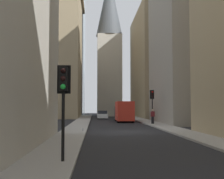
{
  "coord_description": "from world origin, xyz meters",
  "views": [
    {
      "loc": [
        -24.35,
        2.68,
        2.19
      ],
      "look_at": [
        13.91,
        0.39,
        4.46
      ],
      "focal_mm": 45.4,
      "sensor_mm": 36.0,
      "label": 1
    }
  ],
  "objects_px": {
    "pedestrian": "(153,116)",
    "discarded_bottle": "(83,130)",
    "traffic_light_midblock": "(152,99)",
    "delivery_truck": "(124,111)",
    "traffic_light_foreground": "(63,90)",
    "sedan_white": "(102,115)"
  },
  "relations": [
    {
      "from": "pedestrian",
      "to": "discarded_bottle",
      "type": "xyz_separation_m",
      "value": [
        -9.27,
        7.75,
        -0.82
      ]
    },
    {
      "from": "sedan_white",
      "to": "traffic_light_midblock",
      "type": "relative_size",
      "value": 1.06
    },
    {
      "from": "delivery_truck",
      "to": "traffic_light_midblock",
      "type": "relative_size",
      "value": 1.6
    },
    {
      "from": "traffic_light_foreground",
      "to": "delivery_truck",
      "type": "bearing_deg",
      "value": -10.24
    },
    {
      "from": "traffic_light_midblock",
      "to": "discarded_bottle",
      "type": "relative_size",
      "value": 14.97
    },
    {
      "from": "traffic_light_midblock",
      "to": "delivery_truck",
      "type": "bearing_deg",
      "value": 26.34
    },
    {
      "from": "sedan_white",
      "to": "pedestrian",
      "type": "height_order",
      "value": "pedestrian"
    },
    {
      "from": "traffic_light_foreground",
      "to": "traffic_light_midblock",
      "type": "xyz_separation_m",
      "value": [
        23.38,
        -8.18,
        0.31
      ]
    },
    {
      "from": "pedestrian",
      "to": "discarded_bottle",
      "type": "relative_size",
      "value": 6.31
    },
    {
      "from": "delivery_truck",
      "to": "traffic_light_foreground",
      "type": "bearing_deg",
      "value": 169.76
    },
    {
      "from": "sedan_white",
      "to": "traffic_light_foreground",
      "type": "xyz_separation_m",
      "value": [
        -38.56,
        2.48,
        2.14
      ]
    },
    {
      "from": "sedan_white",
      "to": "traffic_light_midblock",
      "type": "xyz_separation_m",
      "value": [
        -15.18,
        -5.7,
        2.45
      ]
    },
    {
      "from": "sedan_white",
      "to": "pedestrian",
      "type": "distance_m",
      "value": 17.27
    },
    {
      "from": "traffic_light_foreground",
      "to": "traffic_light_midblock",
      "type": "relative_size",
      "value": 0.9
    },
    {
      "from": "traffic_light_foreground",
      "to": "discarded_bottle",
      "type": "xyz_separation_m",
      "value": [
        12.91,
        -0.21,
        -2.56
      ]
    },
    {
      "from": "delivery_truck",
      "to": "discarded_bottle",
      "type": "distance_m",
      "value": 17.13
    },
    {
      "from": "traffic_light_midblock",
      "to": "pedestrian",
      "type": "height_order",
      "value": "traffic_light_midblock"
    },
    {
      "from": "delivery_truck",
      "to": "pedestrian",
      "type": "distance_m",
      "value": 7.55
    },
    {
      "from": "traffic_light_foreground",
      "to": "pedestrian",
      "type": "height_order",
      "value": "traffic_light_foreground"
    },
    {
      "from": "sedan_white",
      "to": "pedestrian",
      "type": "bearing_deg",
      "value": -161.5
    },
    {
      "from": "discarded_bottle",
      "to": "traffic_light_midblock",
      "type": "bearing_deg",
      "value": -37.3
    },
    {
      "from": "traffic_light_foreground",
      "to": "discarded_bottle",
      "type": "height_order",
      "value": "traffic_light_foreground"
    }
  ]
}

